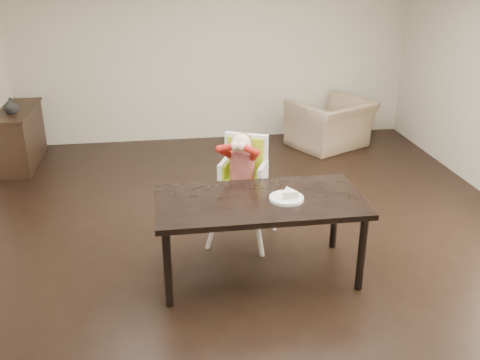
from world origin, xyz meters
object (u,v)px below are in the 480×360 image
at_px(dining_table, 260,207).
at_px(high_chair, 243,165).
at_px(armchair, 331,116).
at_px(sideboard, 21,137).

xyz_separation_m(dining_table, high_chair, (-0.04, 0.69, 0.13)).
height_order(dining_table, armchair, armchair).
bearing_deg(sideboard, high_chair, -43.35).
distance_m(dining_table, armchair, 3.74).
xyz_separation_m(high_chair, armchair, (1.75, 2.64, -0.33)).
relative_size(armchair, sideboard, 0.87).
relative_size(dining_table, sideboard, 1.43).
bearing_deg(high_chair, armchair, 80.19).
bearing_deg(dining_table, armchair, 62.85).
distance_m(high_chair, armchair, 3.18).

